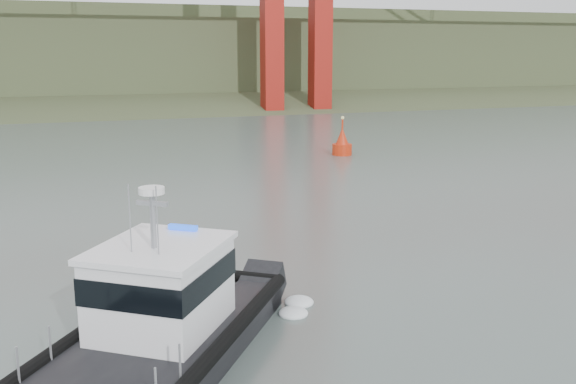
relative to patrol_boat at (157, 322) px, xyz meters
name	(u,v)px	position (x,y,z in m)	size (l,w,h in m)	color
ground	(406,292)	(10.29, 3.08, -1.46)	(400.00, 400.00, 0.00)	#4D5C58
headlands	(125,63)	(10.29, 128.58, 5.59)	(500.00, 105.36, 27.12)	#354326
patrol_boat	(157,322)	(0.00, 0.00, 0.00)	(10.48, 12.30, 5.82)	black
nav_buoy	(342,144)	(21.87, 36.03, -0.45)	(1.84, 1.84, 3.83)	red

